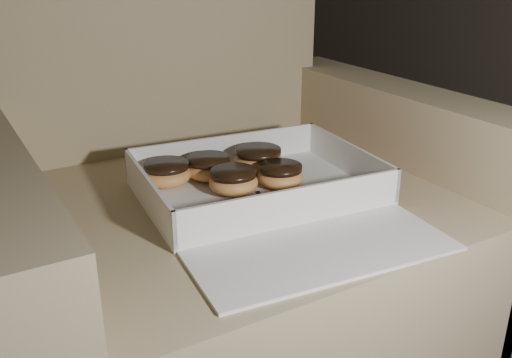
{
  "coord_description": "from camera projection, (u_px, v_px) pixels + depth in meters",
  "views": [
    {
      "loc": [
        -0.13,
        -0.85,
        0.8
      ],
      "look_at": [
        0.32,
        -0.08,
        0.44
      ],
      "focal_mm": 40.0,
      "sensor_mm": 36.0,
      "label": 1
    }
  ],
  "objects": [
    {
      "name": "armchair",
      "position": [
        220.0,
        240.0,
        1.08
      ],
      "size": [
        0.88,
        0.74,
        0.92
      ],
      "color": "#8D7E5A",
      "rests_on": "floor"
    },
    {
      "name": "bakery_box",
      "position": [
        268.0,
        195.0,
        0.93
      ],
      "size": [
        0.42,
        0.48,
        0.06
      ],
      "rotation": [
        0.0,
        0.0,
        -0.1
      ],
      "color": "white",
      "rests_on": "armchair"
    },
    {
      "name": "donut_a",
      "position": [
        258.0,
        159.0,
        1.04
      ],
      "size": [
        0.09,
        0.09,
        0.04
      ],
      "color": "#DE8D4D",
      "rests_on": "bakery_box"
    },
    {
      "name": "donut_b",
      "position": [
        234.0,
        181.0,
        0.95
      ],
      "size": [
        0.08,
        0.08,
        0.04
      ],
      "color": "#DE8D4D",
      "rests_on": "bakery_box"
    },
    {
      "name": "donut_c",
      "position": [
        280.0,
        175.0,
        0.97
      ],
      "size": [
        0.08,
        0.08,
        0.04
      ],
      "color": "#DE8D4D",
      "rests_on": "bakery_box"
    },
    {
      "name": "donut_d",
      "position": [
        209.0,
        167.0,
        1.01
      ],
      "size": [
        0.08,
        0.08,
        0.04
      ],
      "color": "#DE8D4D",
      "rests_on": "bakery_box"
    },
    {
      "name": "donut_e",
      "position": [
        167.0,
        173.0,
        0.98
      ],
      "size": [
        0.08,
        0.08,
        0.04
      ],
      "color": "#DE8D4D",
      "rests_on": "bakery_box"
    },
    {
      "name": "crumb_a",
      "position": [
        258.0,
        192.0,
        0.95
      ],
      "size": [
        0.01,
        0.01,
        0.0
      ],
      "primitive_type": "ellipsoid",
      "color": "black",
      "rests_on": "bakery_box"
    },
    {
      "name": "crumb_b",
      "position": [
        307.0,
        202.0,
        0.92
      ],
      "size": [
        0.01,
        0.01,
        0.0
      ],
      "primitive_type": "ellipsoid",
      "color": "black",
      "rests_on": "bakery_box"
    },
    {
      "name": "crumb_c",
      "position": [
        243.0,
        212.0,
        0.88
      ],
      "size": [
        0.01,
        0.01,
        0.0
      ],
      "primitive_type": "ellipsoid",
      "color": "black",
      "rests_on": "bakery_box"
    },
    {
      "name": "crumb_d",
      "position": [
        271.0,
        208.0,
        0.89
      ],
      "size": [
        0.01,
        0.01,
        0.0
      ],
      "primitive_type": "ellipsoid",
      "color": "black",
      "rests_on": "bakery_box"
    },
    {
      "name": "crumb_e",
      "position": [
        319.0,
        189.0,
        0.97
      ],
      "size": [
        0.01,
        0.01,
        0.0
      ],
      "primitive_type": "ellipsoid",
      "color": "black",
      "rests_on": "bakery_box"
    }
  ]
}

